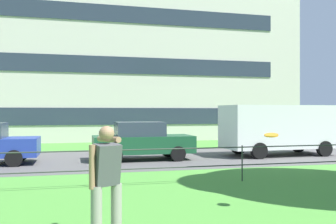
% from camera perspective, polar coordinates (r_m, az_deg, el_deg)
% --- Properties ---
extents(street_strip, '(80.00, 7.24, 0.01)m').
position_cam_1_polar(street_strip, '(15.79, -4.52, -7.05)').
color(street_strip, '#565454').
rests_on(street_strip, ground).
extents(park_fence, '(35.38, 0.04, 1.00)m').
position_cam_1_polar(park_fence, '(10.00, 1.02, -7.28)').
color(park_fence, '#333833').
rests_on(park_fence, ground).
extents(person_thrower, '(0.48, 0.87, 1.73)m').
position_cam_1_polar(person_thrower, '(5.49, -9.51, -10.42)').
color(person_thrower, gray).
rests_on(person_thrower, ground).
extents(frisbee, '(0.38, 0.38, 0.08)m').
position_cam_1_polar(frisbee, '(7.52, 15.61, -3.44)').
color(frisbee, orange).
extents(car_dark_green_far_left, '(4.02, 1.84, 1.54)m').
position_cam_1_polar(car_dark_green_far_left, '(15.08, -3.99, -4.43)').
color(car_dark_green_far_left, '#194C2D').
rests_on(car_dark_green_far_left, ground).
extents(panel_van_left, '(5.07, 2.25, 2.24)m').
position_cam_1_polar(panel_van_left, '(17.34, 16.65, -2.23)').
color(panel_van_left, white).
rests_on(panel_van_left, ground).
extents(apartment_building_background, '(30.53, 13.44, 17.12)m').
position_cam_1_polar(apartment_building_background, '(31.51, -12.23, 12.09)').
color(apartment_building_background, beige).
rests_on(apartment_building_background, ground).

